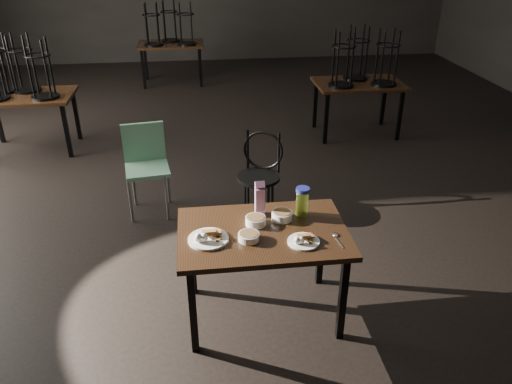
{
  "coord_description": "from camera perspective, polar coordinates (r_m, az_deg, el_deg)",
  "views": [
    {
      "loc": [
        -0.72,
        -5.42,
        2.64
      ],
      "look_at": [
        -0.3,
        -2.07,
        0.85
      ],
      "focal_mm": 35.0,
      "sensor_mm": 36.0,
      "label": 1
    }
  ],
  "objects": [
    {
      "name": "main_table",
      "position": [
        3.57,
        0.8,
        -5.52
      ],
      "size": [
        1.2,
        0.8,
        0.75
      ],
      "color": "black",
      "rests_on": "ground"
    },
    {
      "name": "plate_left",
      "position": [
        3.43,
        -5.53,
        -5.18
      ],
      "size": [
        0.28,
        0.28,
        0.09
      ],
      "color": "white",
      "rests_on": "main_table"
    },
    {
      "name": "plate_right",
      "position": [
        3.41,
        5.44,
        -5.5
      ],
      "size": [
        0.22,
        0.22,
        0.07
      ],
      "color": "white",
      "rests_on": "main_table"
    },
    {
      "name": "bowl_near",
      "position": [
        3.59,
        -0.05,
        -3.27
      ],
      "size": [
        0.15,
        0.15,
        0.06
      ],
      "color": "white",
      "rests_on": "main_table"
    },
    {
      "name": "bowl_far",
      "position": [
        3.65,
        2.99,
        -2.67
      ],
      "size": [
        0.15,
        0.15,
        0.06
      ],
      "color": "white",
      "rests_on": "main_table"
    },
    {
      "name": "bowl_big",
      "position": [
        3.42,
        -0.83,
        -5.09
      ],
      "size": [
        0.15,
        0.15,
        0.05
      ],
      "color": "white",
      "rests_on": "main_table"
    },
    {
      "name": "juice_carton",
      "position": [
        3.66,
        0.44,
        -0.84
      ],
      "size": [
        0.07,
        0.07,
        0.28
      ],
      "color": "#811763",
      "rests_on": "main_table"
    },
    {
      "name": "water_bottle",
      "position": [
        3.68,
        5.31,
        -1.04
      ],
      "size": [
        0.12,
        0.12,
        0.22
      ],
      "color": "#9EC93B",
      "rests_on": "main_table"
    },
    {
      "name": "spoon",
      "position": [
        3.51,
        9.14,
        -4.97
      ],
      "size": [
        0.05,
        0.2,
        0.01
      ],
      "color": "silver",
      "rests_on": "main_table"
    },
    {
      "name": "bentwood_chair",
      "position": [
        4.93,
        0.49,
        2.6
      ],
      "size": [
        0.47,
        0.47,
        0.89
      ],
      "rotation": [
        0.0,
        0.0,
        -0.38
      ],
      "color": "black",
      "rests_on": "ground"
    },
    {
      "name": "school_chair",
      "position": [
        5.18,
        -12.45,
        3.49
      ],
      "size": [
        0.48,
        0.48,
        0.92
      ],
      "rotation": [
        0.0,
        0.0,
        0.14
      ],
      "color": "#71B08B",
      "rests_on": "ground"
    },
    {
      "name": "bg_table_left",
      "position": [
        7.14,
        -25.25,
        10.38
      ],
      "size": [
        1.2,
        0.8,
        1.48
      ],
      "color": "black",
      "rests_on": "ground"
    },
    {
      "name": "bg_table_right",
      "position": [
        7.19,
        11.73,
        12.36
      ],
      "size": [
        1.2,
        0.8,
        1.48
      ],
      "color": "black",
      "rests_on": "ground"
    },
    {
      "name": "bg_table_far",
      "position": [
        9.76,
        -9.72,
        16.57
      ],
      "size": [
        1.2,
        0.8,
        1.48
      ],
      "color": "black",
      "rests_on": "ground"
    }
  ]
}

